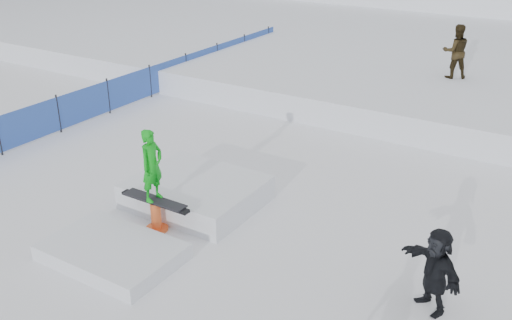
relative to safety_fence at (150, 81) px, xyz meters
The scene contains 6 objects.
ground 9.28m from the safety_fence, 45.44° to the right, with size 120.00×120.00×0.00m, color white.
snow_midrise 11.43m from the safety_fence, 55.34° to the left, with size 50.00×18.00×0.80m, color white.
safety_fence is the anchor object (origin of this frame).
walker_olive 9.87m from the safety_fence, 29.41° to the left, with size 0.83×0.64×1.70m, color black.
spectator_dark 12.58m from the safety_fence, 28.12° to the right, with size 1.33×0.42×1.43m, color black.
jib_rail_feature 8.26m from the safety_fence, 45.04° to the right, with size 2.60×4.40×2.11m.
Camera 1 is at (6.13, -7.01, 5.86)m, focal length 40.00 mm.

